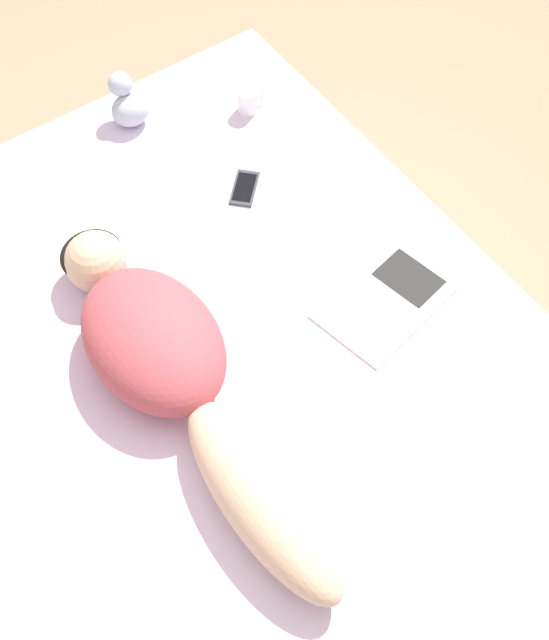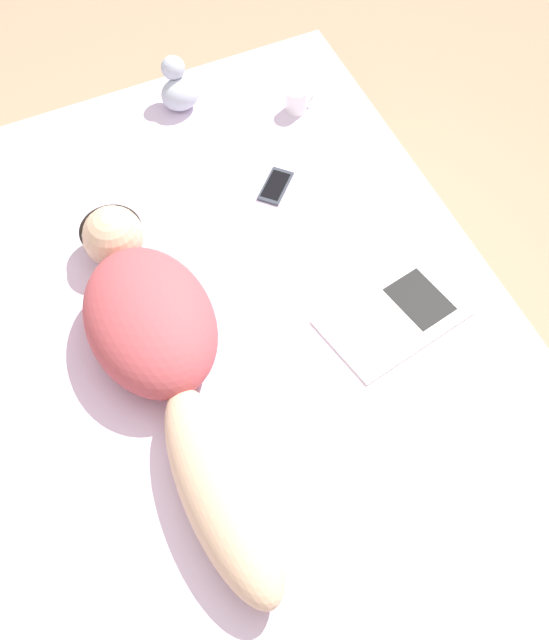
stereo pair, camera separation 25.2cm
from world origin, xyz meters
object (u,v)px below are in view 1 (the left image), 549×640
at_px(person, 175,373).
at_px(cell_phone, 245,188).
at_px(open_magazine, 388,298).
at_px(coffee_mug, 248,100).

distance_m(person, cell_phone, 0.76).
distance_m(open_magazine, coffee_mug, 0.89).
height_order(person, open_magazine, person).
bearing_deg(cell_phone, open_magazine, -34.23).
distance_m(person, coffee_mug, 1.10).
xyz_separation_m(coffee_mug, cell_phone, (-0.21, -0.29, -0.04)).
height_order(coffee_mug, cell_phone, coffee_mug).
relative_size(person, coffee_mug, 12.52).
distance_m(coffee_mug, cell_phone, 0.36).
bearing_deg(person, open_magazine, -7.30).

